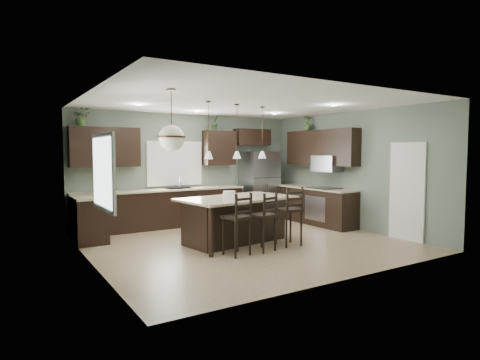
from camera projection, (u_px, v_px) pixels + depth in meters
name	position (u px, v px, depth m)	size (l,w,h in m)	color
ground	(246.00, 243.00, 8.14)	(6.00, 6.00, 0.00)	#9E8466
pantry_door	(407.00, 192.00, 8.32)	(0.04, 0.82, 2.04)	white
window_back	(175.00, 163.00, 10.14)	(1.35, 0.02, 1.00)	white
window_left	(102.00, 172.00, 5.79)	(0.02, 1.10, 1.00)	white
left_return_cabs	(89.00, 221.00, 8.13)	(0.60, 0.90, 0.90)	black
left_return_countertop	(90.00, 197.00, 8.11)	(0.66, 0.96, 0.04)	#BEAE90
back_lower_cabs	(162.00, 209.00, 9.74)	(4.20, 0.60, 0.90)	black
back_countertop	(163.00, 190.00, 9.69)	(4.20, 0.66, 0.04)	#BEAE90
sink_inset	(180.00, 189.00, 9.93)	(0.70, 0.45, 0.01)	gray
faucet	(180.00, 183.00, 9.89)	(0.02, 0.02, 0.28)	silver
back_upper_left	(105.00, 147.00, 9.06)	(1.55, 0.34, 0.90)	black
back_upper_right	(219.00, 148.00, 10.61)	(0.85, 0.34, 0.90)	black
fridge_header	(252.00, 137.00, 11.14)	(1.05, 0.34, 0.45)	black
right_lower_cabs	(316.00, 206.00, 10.27)	(0.60, 2.35, 0.90)	black
right_countertop	(316.00, 188.00, 10.23)	(0.66, 2.35, 0.04)	#BEAE90
cooktop	(324.00, 188.00, 9.99)	(0.58, 0.75, 0.02)	black
wall_oven_front	(315.00, 208.00, 9.88)	(0.01, 0.72, 0.60)	gray
right_upper_cabs	(321.00, 148.00, 10.23)	(0.34, 2.35, 0.90)	black
microwave	(327.00, 164.00, 10.00)	(0.40, 0.75, 0.40)	gray
refrigerator	(260.00, 185.00, 11.09)	(0.90, 0.74, 1.85)	#97969E
kitchen_island	(237.00, 220.00, 8.13)	(2.30, 1.31, 0.92)	black
serving_dish	(229.00, 195.00, 7.97)	(0.24, 0.24, 0.14)	silver
bar_stool_left	(237.00, 224.00, 7.10)	(0.42, 0.42, 1.13)	black
bar_stool_center	(263.00, 222.00, 7.41)	(0.41, 0.41, 1.10)	black
bar_stool_right	(289.00, 216.00, 7.86)	(0.43, 0.43, 1.17)	black
pendant_left	(208.00, 130.00, 7.56)	(0.17, 0.17, 1.10)	silver
pendant_center	(237.00, 131.00, 8.01)	(0.17, 0.17, 1.10)	silver
pendant_right	(262.00, 133.00, 8.46)	(0.17, 0.17, 1.10)	white
chandelier	(171.00, 120.00, 6.11)	(0.44, 0.44, 0.95)	beige
plant_back_left	(82.00, 117.00, 8.74)	(0.35, 0.31, 0.39)	#345324
plant_back_right	(215.00, 123.00, 10.46)	(0.23, 0.18, 0.41)	#2D4E22
plant_right_wall	(307.00, 123.00, 10.59)	(0.22, 0.22, 0.40)	#365927
room_shell	(246.00, 159.00, 8.02)	(6.00, 6.00, 6.00)	slate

